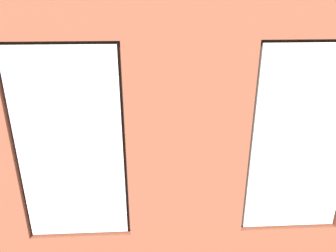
# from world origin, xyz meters

# --- Properties ---
(ground_plane) EXTENTS (6.85, 5.59, 0.10)m
(ground_plane) POSITION_xyz_m (0.00, 0.00, -0.05)
(ground_plane) COLOR brown
(brick_wall_with_windows) EXTENTS (6.25, 0.30, 3.25)m
(brick_wall_with_windows) POSITION_xyz_m (0.00, 2.42, 1.62)
(brick_wall_with_windows) COLOR #9E5138
(brick_wall_with_windows) RESTS_ON ground_plane
(couch_by_window) EXTENTS (1.89, 0.87, 0.80)m
(couch_by_window) POSITION_xyz_m (0.36, 1.77, 0.33)
(couch_by_window) COLOR black
(couch_by_window) RESTS_ON ground_plane
(couch_left) EXTENTS (1.00, 1.86, 0.80)m
(couch_left) POSITION_xyz_m (-2.42, -0.01, 0.33)
(couch_left) COLOR black
(couch_left) RESTS_ON ground_plane
(coffee_table) EXTENTS (1.21, 0.85, 0.40)m
(coffee_table) POSITION_xyz_m (0.26, -0.19, 0.35)
(coffee_table) COLOR #A87547
(coffee_table) RESTS_ON ground_plane
(cup_ceramic) EXTENTS (0.09, 0.09, 0.10)m
(cup_ceramic) POSITION_xyz_m (0.26, -0.19, 0.45)
(cup_ceramic) COLOR silver
(cup_ceramic) RESTS_ON coffee_table
(table_plant_small) EXTENTS (0.16, 0.16, 0.25)m
(table_plant_small) POSITION_xyz_m (0.42, -0.30, 0.54)
(table_plant_small) COLOR #47423D
(table_plant_small) RESTS_ON coffee_table
(remote_black) EXTENTS (0.06, 0.17, 0.02)m
(remote_black) POSITION_xyz_m (0.17, -0.07, 0.41)
(remote_black) COLOR black
(remote_black) RESTS_ON coffee_table
(media_console) EXTENTS (0.93, 0.42, 0.57)m
(media_console) POSITION_xyz_m (2.77, 0.12, 0.28)
(media_console) COLOR black
(media_console) RESTS_ON ground_plane
(tv_flatscreen) EXTENTS (0.96, 0.20, 0.67)m
(tv_flatscreen) POSITION_xyz_m (2.77, 0.12, 0.90)
(tv_flatscreen) COLOR black
(tv_flatscreen) RESTS_ON media_console
(papasan_chair) EXTENTS (1.14, 1.14, 0.71)m
(papasan_chair) POSITION_xyz_m (0.55, -1.38, 0.45)
(papasan_chair) COLOR olive
(papasan_chair) RESTS_ON ground_plane
(potted_plant_near_tv) EXTENTS (0.66, 0.66, 0.94)m
(potted_plant_near_tv) POSITION_xyz_m (2.22, 1.04, 0.60)
(potted_plant_near_tv) COLOR beige
(potted_plant_near_tv) RESTS_ON ground_plane
(potted_plant_by_left_couch) EXTENTS (0.29, 0.29, 0.55)m
(potted_plant_by_left_couch) POSITION_xyz_m (-2.02, -1.36, 0.35)
(potted_plant_by_left_couch) COLOR brown
(potted_plant_by_left_couch) RESTS_ON ground_plane
(potted_plant_foreground_right) EXTENTS (0.61, 0.61, 0.92)m
(potted_plant_foreground_right) POSITION_xyz_m (2.47, -1.75, 0.60)
(potted_plant_foreground_right) COLOR #47423D
(potted_plant_foreground_right) RESTS_ON ground_plane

